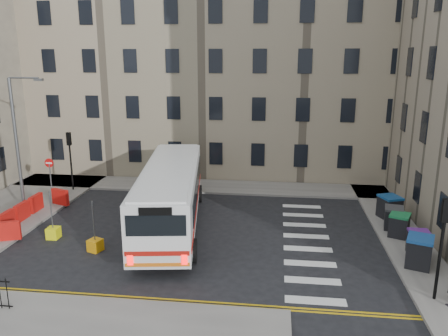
% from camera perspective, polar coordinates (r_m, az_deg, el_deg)
% --- Properties ---
extents(ground, '(120.00, 120.00, 0.00)m').
position_cam_1_polar(ground, '(23.70, 0.91, -8.82)').
color(ground, black).
rests_on(ground, ground).
extents(pavement_north, '(36.00, 3.20, 0.15)m').
position_cam_1_polar(pavement_north, '(32.72, -7.96, -2.19)').
color(pavement_north, slate).
rests_on(pavement_north, ground).
extents(pavement_east, '(2.40, 26.00, 0.15)m').
position_cam_1_polar(pavement_east, '(28.10, 20.51, -5.81)').
color(pavement_east, slate).
rests_on(pavement_east, ground).
extents(pavement_west, '(6.00, 22.00, 0.15)m').
position_cam_1_polar(pavement_west, '(29.41, -27.24, -5.63)').
color(pavement_west, slate).
rests_on(pavement_west, ground).
extents(terrace_north, '(38.30, 10.80, 17.20)m').
position_cam_1_polar(terrace_north, '(38.31, -7.20, 13.23)').
color(terrace_north, gray).
rests_on(terrace_north, ground).
extents(traffic_light_east, '(0.28, 0.22, 4.10)m').
position_cam_1_polar(traffic_light_east, '(18.52, 26.66, -7.70)').
color(traffic_light_east, black).
rests_on(traffic_light_east, pavement_east).
extents(traffic_light_nw, '(0.28, 0.22, 4.10)m').
position_cam_1_polar(traffic_light_nw, '(32.24, -19.47, 1.99)').
color(traffic_light_nw, black).
rests_on(traffic_light_nw, pavement_west).
extents(streetlamp, '(0.50, 0.22, 8.14)m').
position_cam_1_polar(streetlamp, '(28.61, -25.46, 2.92)').
color(streetlamp, '#595B5E').
rests_on(streetlamp, pavement_west).
extents(no_entry_north, '(0.60, 0.08, 3.00)m').
position_cam_1_polar(no_entry_north, '(30.92, -21.80, -0.24)').
color(no_entry_north, '#595B5E').
rests_on(no_entry_north, pavement_west).
extents(roadworks_barriers, '(1.66, 6.26, 1.00)m').
position_cam_1_polar(roadworks_barriers, '(27.69, -24.23, -5.22)').
color(roadworks_barriers, red).
rests_on(roadworks_barriers, pavement_west).
extents(bus, '(4.68, 12.87, 3.42)m').
position_cam_1_polar(bus, '(24.45, -6.96, -3.24)').
color(bus, silver).
rests_on(bus, ground).
extents(wheelie_bin_a, '(1.46, 1.56, 1.38)m').
position_cam_1_polar(wheelie_bin_a, '(21.78, 24.15, -9.91)').
color(wheelie_bin_a, black).
rests_on(wheelie_bin_a, pavement_east).
extents(wheelie_bin_b, '(0.96, 1.10, 1.19)m').
position_cam_1_polar(wheelie_bin_b, '(22.87, 24.11, -9.01)').
color(wheelie_bin_b, black).
rests_on(wheelie_bin_b, pavement_east).
extents(wheelie_bin_c, '(1.32, 1.39, 1.21)m').
position_cam_1_polar(wheelie_bin_c, '(24.83, 21.91, -6.91)').
color(wheelie_bin_c, black).
rests_on(wheelie_bin_c, pavement_east).
extents(wheelie_bin_d, '(1.18, 1.29, 1.22)m').
position_cam_1_polar(wheelie_bin_d, '(25.74, 21.26, -6.09)').
color(wheelie_bin_d, black).
rests_on(wheelie_bin_d, pavement_east).
extents(wheelie_bin_e, '(1.41, 1.50, 1.33)m').
position_cam_1_polar(wheelie_bin_e, '(27.28, 20.80, -4.78)').
color(wheelie_bin_e, black).
rests_on(wheelie_bin_e, pavement_east).
extents(bollard_yellow, '(0.77, 0.77, 0.60)m').
position_cam_1_polar(bollard_yellow, '(22.76, -16.46, -9.65)').
color(bollard_yellow, orange).
rests_on(bollard_yellow, ground).
extents(bollard_chevron, '(0.61, 0.61, 0.60)m').
position_cam_1_polar(bollard_chevron, '(24.96, -21.38, -7.90)').
color(bollard_chevron, '#F1EF0E').
rests_on(bollard_chevron, ground).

